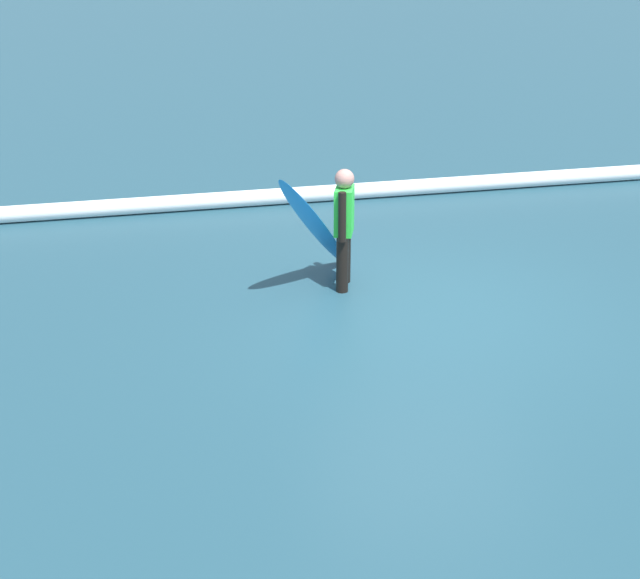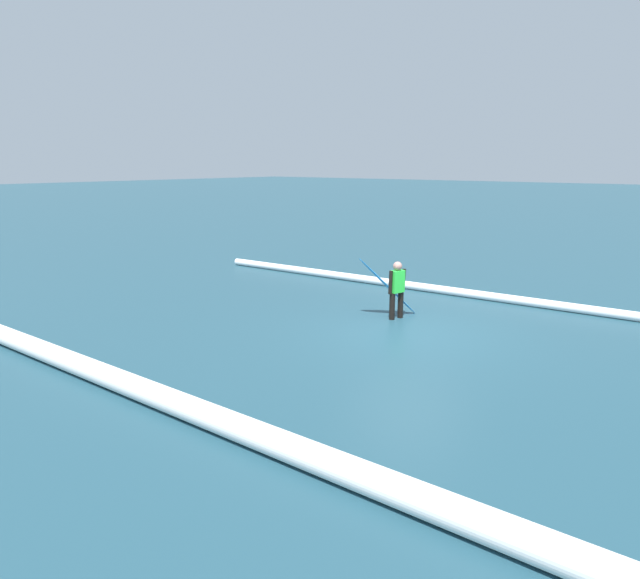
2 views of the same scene
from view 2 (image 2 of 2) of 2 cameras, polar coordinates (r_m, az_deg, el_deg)
name	(u,v)px [view 2 (image 2 of 2)]	position (r m, az deg, el deg)	size (l,w,h in m)	color
ground_plane	(410,332)	(12.66, 9.31, -4.38)	(197.74, 197.74, 0.00)	#214654
surfer	(397,287)	(13.50, 7.98, 0.25)	(0.28, 0.54, 1.42)	black
surfboard	(387,286)	(13.75, 7.01, 0.34)	(1.15, 1.47, 1.53)	#268CE5
wave_crest_foreground	(435,289)	(16.55, 11.82, 0.07)	(0.24, 0.24, 15.90)	white
wave_crest_midground	(181,405)	(8.72, -14.24, -11.53)	(0.38, 0.38, 21.97)	white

